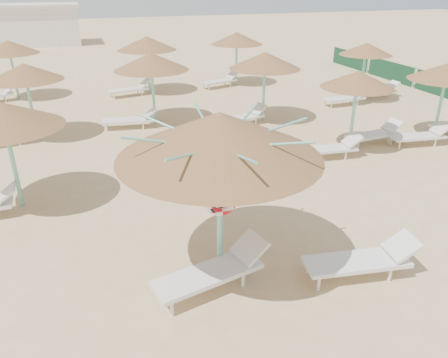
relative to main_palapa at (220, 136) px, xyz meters
name	(u,v)px	position (x,y,z in m)	size (l,w,h in m)	color
ground	(246,276)	(0.43, -0.31, -2.83)	(120.00, 120.00, 0.00)	tan
main_palapa	(220,136)	(0.00, 0.00, 0.00)	(3.63, 3.63, 3.25)	#71C4B1
lounger_main_a	(215,270)	(-0.24, -0.43, -2.45)	(2.32, 1.16, 0.81)	silver
lounger_main_b	(364,259)	(2.58, -1.00, -2.46)	(2.24, 0.94, 0.79)	silver
palapa_field	(192,61)	(2.14, 10.18, -0.53)	(19.46, 14.33, 2.72)	#71C4B1
service_hut	(28,25)	(-5.57, 34.69, -1.19)	(8.40, 4.40, 3.25)	silver
windbreak_fence	(445,87)	(14.43, 9.64, -2.33)	(0.08, 19.84, 1.10)	#1A5033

